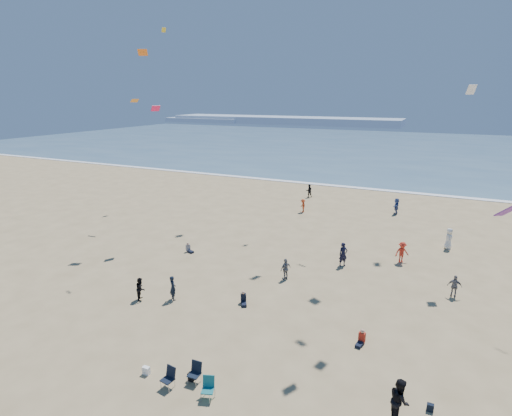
% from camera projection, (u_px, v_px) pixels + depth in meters
% --- Properties ---
extents(ground, '(220.00, 220.00, 0.00)m').
position_uv_depth(ground, '(144.00, 382.00, 18.50)').
color(ground, tan).
rests_on(ground, ground).
extents(ocean, '(220.00, 100.00, 0.06)m').
position_uv_depth(ocean, '(394.00, 148.00, 101.30)').
color(ocean, '#476B84').
rests_on(ocean, ground).
extents(surf_line, '(220.00, 1.20, 0.08)m').
position_uv_depth(surf_line, '(352.00, 187.00, 57.72)').
color(surf_line, white).
rests_on(surf_line, ground).
extents(headland_far, '(110.00, 20.00, 3.20)m').
position_uv_depth(headland_far, '(282.00, 120.00, 190.75)').
color(headland_far, '#7A8EA8').
rests_on(headland_far, ground).
extents(headland_near, '(40.00, 14.00, 2.00)m').
position_uv_depth(headland_near, '(205.00, 120.00, 202.89)').
color(headland_near, '#7A8EA8').
rests_on(headland_near, ground).
extents(standing_flyers, '(37.48, 41.09, 1.95)m').
position_uv_depth(standing_flyers, '(337.00, 258.00, 30.47)').
color(standing_flyers, '#304686').
rests_on(standing_flyers, ground).
extents(seated_group, '(16.75, 23.10, 0.84)m').
position_uv_depth(seated_group, '(239.00, 345.00, 20.60)').
color(seated_group, silver).
rests_on(seated_group, ground).
extents(chair_cluster, '(2.72, 1.45, 1.00)m').
position_uv_depth(chair_cluster, '(190.00, 380.00, 17.89)').
color(chair_cluster, black).
rests_on(chair_cluster, ground).
extents(white_tote, '(0.35, 0.20, 0.40)m').
position_uv_depth(white_tote, '(146.00, 371.00, 18.98)').
color(white_tote, white).
rests_on(white_tote, ground).
extents(black_backpack, '(0.30, 0.22, 0.38)m').
position_uv_depth(black_backpack, '(191.00, 377.00, 18.57)').
color(black_backpack, black).
rests_on(black_backpack, ground).
extents(navy_bag, '(0.28, 0.18, 0.34)m').
position_uv_depth(navy_bag, '(430.00, 407.00, 16.77)').
color(navy_bag, black).
rests_on(navy_bag, ground).
extents(kites_aloft, '(42.36, 38.34, 24.68)m').
position_uv_depth(kites_aloft, '(412.00, 55.00, 21.46)').
color(kites_aloft, '#631DA6').
rests_on(kites_aloft, ground).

